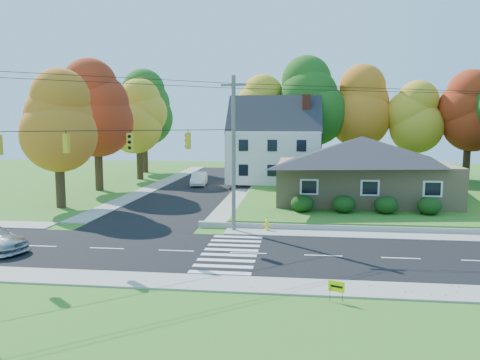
# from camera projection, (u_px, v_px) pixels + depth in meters

# --- Properties ---
(ground) EXTENTS (120.00, 120.00, 0.00)m
(ground) POSITION_uv_depth(u_px,v_px,m) (248.00, 253.00, 25.30)
(ground) COLOR #3D7923
(road_main) EXTENTS (90.00, 8.00, 0.02)m
(road_main) POSITION_uv_depth(u_px,v_px,m) (248.00, 253.00, 25.30)
(road_main) COLOR black
(road_main) RESTS_ON ground
(road_cross) EXTENTS (8.00, 44.00, 0.02)m
(road_cross) POSITION_uv_depth(u_px,v_px,m) (201.00, 186.00, 51.87)
(road_cross) COLOR black
(road_cross) RESTS_ON ground
(sidewalk_north) EXTENTS (90.00, 2.00, 0.08)m
(sidewalk_north) POSITION_uv_depth(u_px,v_px,m) (256.00, 232.00, 30.22)
(sidewalk_north) COLOR #9C9A90
(sidewalk_north) RESTS_ON ground
(sidewalk_south) EXTENTS (90.00, 2.00, 0.08)m
(sidewalk_south) POSITION_uv_depth(u_px,v_px,m) (237.00, 284.00, 20.36)
(sidewalk_south) COLOR #9C9A90
(sidewalk_south) RESTS_ON ground
(lawn) EXTENTS (30.00, 30.00, 0.50)m
(lawn) POSITION_uv_depth(u_px,v_px,m) (407.00, 195.00, 44.41)
(lawn) COLOR #3D7923
(lawn) RESTS_ON ground
(ranch_house) EXTENTS (14.60, 10.60, 5.40)m
(ranch_house) POSITION_uv_depth(u_px,v_px,m) (361.00, 167.00, 39.71)
(ranch_house) COLOR tan
(ranch_house) RESTS_ON lawn
(colonial_house) EXTENTS (10.40, 8.40, 9.60)m
(colonial_house) POSITION_uv_depth(u_px,v_px,m) (274.00, 145.00, 52.33)
(colonial_house) COLOR silver
(colonial_house) RESTS_ON lawn
(hedge_row) EXTENTS (10.70, 1.70, 1.27)m
(hedge_row) POSITION_uv_depth(u_px,v_px,m) (365.00, 204.00, 33.92)
(hedge_row) COLOR #163A10
(hedge_row) RESTS_ON lawn
(traffic_infrastructure) EXTENTS (38.10, 10.66, 10.00)m
(traffic_infrastructure) POSITION_uv_depth(u_px,v_px,m) (248.00, 157.00, 26.02)
(traffic_infrastructure) COLOR #666059
(traffic_infrastructure) RESTS_ON ground
(tree_lot_0) EXTENTS (6.72, 6.72, 12.51)m
(tree_lot_0) POSITION_uv_depth(u_px,v_px,m) (261.00, 113.00, 58.03)
(tree_lot_0) COLOR #3F2A19
(tree_lot_0) RESTS_ON lawn
(tree_lot_1) EXTENTS (7.84, 7.84, 14.60)m
(tree_lot_1) POSITION_uv_depth(u_px,v_px,m) (310.00, 101.00, 56.17)
(tree_lot_1) COLOR #3F2A19
(tree_lot_1) RESTS_ON lawn
(tree_lot_2) EXTENTS (7.28, 7.28, 13.56)m
(tree_lot_2) POSITION_uv_depth(u_px,v_px,m) (360.00, 107.00, 56.52)
(tree_lot_2) COLOR #3F2A19
(tree_lot_2) RESTS_ON lawn
(tree_lot_3) EXTENTS (6.16, 6.16, 11.47)m
(tree_lot_3) POSITION_uv_depth(u_px,v_px,m) (412.00, 118.00, 54.97)
(tree_lot_3) COLOR #3F2A19
(tree_lot_3) RESTS_ON lawn
(tree_lot_4) EXTENTS (6.72, 6.72, 12.51)m
(tree_lot_4) POSITION_uv_depth(u_px,v_px,m) (469.00, 112.00, 53.19)
(tree_lot_4) COLOR #3F2A19
(tree_lot_4) RESTS_ON lawn
(tree_west_0) EXTENTS (6.16, 6.16, 11.47)m
(tree_west_0) POSITION_uv_depth(u_px,v_px,m) (57.00, 121.00, 38.29)
(tree_west_0) COLOR #3F2A19
(tree_west_0) RESTS_ON ground
(tree_west_1) EXTENTS (7.28, 7.28, 13.56)m
(tree_west_1) POSITION_uv_depth(u_px,v_px,m) (97.00, 109.00, 48.10)
(tree_west_1) COLOR #3F2A19
(tree_west_1) RESTS_ON ground
(tree_west_2) EXTENTS (6.72, 6.72, 12.51)m
(tree_west_2) POSITION_uv_depth(u_px,v_px,m) (139.00, 117.00, 57.91)
(tree_west_2) COLOR #3F2A19
(tree_west_2) RESTS_ON ground
(tree_west_3) EXTENTS (7.84, 7.84, 14.60)m
(tree_west_3) POSITION_uv_depth(u_px,v_px,m) (144.00, 108.00, 65.88)
(tree_west_3) COLOR #3F2A19
(tree_west_3) RESTS_ON ground
(white_car) EXTENTS (2.07, 4.67, 1.49)m
(white_car) POSITION_uv_depth(u_px,v_px,m) (199.00, 179.00, 52.60)
(white_car) COLOR white
(white_car) RESTS_ON road_cross
(fire_hydrant) EXTENTS (0.43, 0.34, 0.76)m
(fire_hydrant) POSITION_uv_depth(u_px,v_px,m) (267.00, 226.00, 30.46)
(fire_hydrant) COLOR yellow
(fire_hydrant) RESTS_ON ground
(yard_sign) EXTENTS (0.62, 0.29, 0.83)m
(yard_sign) POSITION_uv_depth(u_px,v_px,m) (336.00, 287.00, 18.43)
(yard_sign) COLOR black
(yard_sign) RESTS_ON ground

